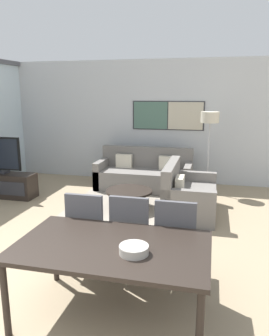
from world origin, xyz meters
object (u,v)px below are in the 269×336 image
object	(u,v)px
sofa_side	(186,197)
dining_chair_right	(176,238)
floor_lamp	(210,123)
coffee_table	(129,195)
dining_chair_left	(89,229)
dining_chair_centre	(132,233)
tv_console	(0,185)
fruit_bowl	(134,249)
dining_table	(112,251)
sofa_main	(145,175)

from	to	relation	value
sofa_side	dining_chair_right	xyz separation A→B (m)	(0.08, -2.24, 0.25)
floor_lamp	dining_chair_right	bearing A→B (deg)	-93.95
coffee_table	dining_chair_left	world-z (taller)	dining_chair_left
coffee_table	floor_lamp	distance (m)	2.26
dining_chair_right	floor_lamp	bearing A→B (deg)	86.05
floor_lamp	dining_chair_centre	bearing A→B (deg)	-101.80
dining_chair_left	dining_chair_centre	size ratio (longest dim) A/B	1.00
sofa_side	dining_chair_right	world-z (taller)	dining_chair_right
tv_console	dining_chair_centre	distance (m)	4.03
dining_chair_left	fruit_bowl	world-z (taller)	dining_chair_left
dining_chair_left	dining_chair_centre	xyz separation A→B (m)	(0.50, 0.03, 0.00)
sofa_side	dining_chair_centre	xyz separation A→B (m)	(-0.42, -2.21, 0.25)
dining_chair_left	floor_lamp	xyz separation A→B (m)	(1.24, 3.60, 0.92)
tv_console	coffee_table	size ratio (longest dim) A/B	1.76
sofa_side	floor_lamp	bearing A→B (deg)	-13.43
dining_table	floor_lamp	distance (m)	4.42
floor_lamp	dining_table	bearing A→B (deg)	-99.87
dining_chair_left	fruit_bowl	distance (m)	1.12
sofa_main	sofa_side	world-z (taller)	same
tv_console	dining_chair_left	distance (m)	3.66
dining_chair_right	dining_table	bearing A→B (deg)	-125.90
sofa_side	dining_chair_right	distance (m)	2.25
dining_table	dining_chair_left	bearing A→B (deg)	125.89
sofa_main	sofa_side	bearing A→B (deg)	-53.02
sofa_main	dining_chair_centre	distance (m)	3.62
sofa_main	coffee_table	size ratio (longest dim) A/B	2.45
dining_chair_right	fruit_bowl	world-z (taller)	dining_chair_right
dining_table	floor_lamp	size ratio (longest dim) A/B	1.03
dining_chair_centre	fruit_bowl	world-z (taller)	dining_chair_centre
sofa_main	coffee_table	world-z (taller)	sofa_main
coffee_table	fruit_bowl	world-z (taller)	fruit_bowl
dining_chair_right	fruit_bowl	bearing A→B (deg)	-108.14
coffee_table	dining_chair_left	xyz separation A→B (m)	(0.10, -2.23, 0.28)
coffee_table	dining_chair_centre	distance (m)	2.29
sofa_main	floor_lamp	bearing A→B (deg)	0.43
coffee_table	dining_chair_right	world-z (taller)	dining_chair_right
sofa_main	floor_lamp	size ratio (longest dim) A/B	1.22
sofa_side	dining_chair_left	size ratio (longest dim) A/B	1.41
dining_chair_left	dining_chair_right	distance (m)	0.99
sofa_side	floor_lamp	size ratio (longest dim) A/B	0.83
fruit_bowl	floor_lamp	world-z (taller)	floor_lamp
dining_chair_centre	fruit_bowl	size ratio (longest dim) A/B	3.90
dining_chair_centre	floor_lamp	bearing A→B (deg)	78.20
tv_console	sofa_side	size ratio (longest dim) A/B	1.06
dining_chair_right	fruit_bowl	size ratio (longest dim) A/B	3.90
coffee_table	dining_table	size ratio (longest dim) A/B	0.48
dining_chair_right	tv_console	bearing A→B (deg)	148.73
dining_table	dining_chair_right	bearing A→B (deg)	54.10
tv_console	fruit_bowl	bearing A→B (deg)	-41.38
tv_console	fruit_bowl	xyz separation A→B (m)	(3.54, -3.12, 0.53)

